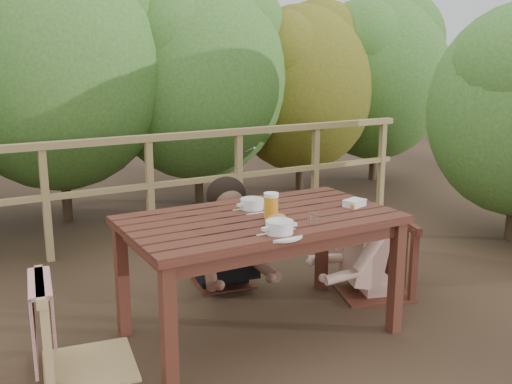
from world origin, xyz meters
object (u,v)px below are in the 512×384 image
soup_near (279,228)px  butter_tub (354,204)px  table (260,276)px  chair_far (222,229)px  soup_far (252,205)px  chair_right (374,224)px  diner_right (378,215)px  bread_roll (277,220)px  tumbler (314,220)px  woman (220,200)px  beer_glass (271,207)px  chair_left (84,281)px

soup_near → butter_tub: size_ratio=1.86×
table → chair_far: chair_far is taller
soup_far → table: bearing=-102.0°
soup_far → butter_tub: bearing=-23.9°
chair_right → diner_right: diner_right is taller
bread_roll → tumbler: (0.18, -0.11, 0.00)m
soup_near → chair_right: bearing=24.8°
table → bread_roll: bread_roll is taller
bread_roll → table: bearing=90.2°
chair_right → table: bearing=-63.0°
bread_roll → soup_near: bearing=-117.1°
diner_right → soup_near: (-1.15, -0.52, 0.21)m
woman → tumbler: 1.19m
butter_tub → beer_glass: bearing=160.4°
woman → bread_roll: size_ratio=10.23×
chair_far → woman: (0.00, 0.02, 0.22)m
chair_far → tumbler: chair_far is taller
chair_right → chair_left: bearing=-70.1°
soup_near → table: bearing=77.0°
chair_far → chair_right: bearing=-28.9°
tumbler → chair_far: bearing=91.3°
woman → bread_roll: bearing=91.2°
tumbler → butter_tub: bearing=23.6°
table → tumbler: tumbler is taller
chair_right → butter_tub: bearing=-38.5°
chair_right → diner_right: (0.03, 0.00, 0.06)m
woman → diner_right: (0.91, -0.72, -0.07)m
table → beer_glass: 0.47m
tumbler → bread_roll: bearing=149.1°
butter_tub → tumbler: bearing=-173.6°
chair_right → bread_roll: 1.13m
chair_left → soup_near: chair_left is taller
chair_far → soup_far: (-0.12, -0.70, 0.36)m
chair_right → beer_glass: chair_right is taller
bread_roll → butter_tub: bread_roll is taller
table → tumbler: 0.54m
table → diner_right: bearing=8.6°
diner_right → soup_near: 1.28m
chair_right → soup_near: bearing=-47.0°
soup_far → bread_roll: size_ratio=1.94×
chair_left → butter_tub: (1.68, -0.20, 0.26)m
diner_right → beer_glass: diner_right is taller
table → chair_left: chair_left is taller
bread_roll → beer_glass: (0.03, 0.11, 0.05)m
soup_near → beer_glass: bearing=68.0°
chair_left → chair_right: bearing=-80.1°
chair_left → beer_glass: bearing=-91.2°
chair_far → diner_right: size_ratio=0.74×
soup_far → butter_tub: (0.60, -0.27, -0.01)m
soup_near → chair_left: bearing=154.7°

